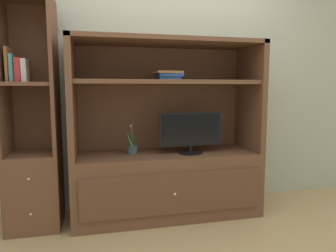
% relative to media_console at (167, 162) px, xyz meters
% --- Properties ---
extents(ground_plane, '(8.00, 8.00, 0.00)m').
position_rel_media_console_xyz_m(ground_plane, '(0.00, -0.41, -0.49)').
color(ground_plane, tan).
extents(painted_rear_wall, '(6.00, 0.10, 2.80)m').
position_rel_media_console_xyz_m(painted_rear_wall, '(0.00, 0.34, 0.91)').
color(painted_rear_wall, '#ADB29E').
rests_on(painted_rear_wall, ground_plane).
extents(media_console, '(1.67, 0.59, 1.58)m').
position_rel_media_console_xyz_m(media_console, '(0.00, 0.00, 0.00)').
color(media_console, brown).
rests_on(media_console, ground_plane).
extents(tv_monitor, '(0.58, 0.22, 0.37)m').
position_rel_media_console_xyz_m(tv_monitor, '(0.20, -0.08, 0.29)').
color(tv_monitor, black).
rests_on(tv_monitor, media_console).
extents(potted_plant, '(0.09, 0.13, 0.29)m').
position_rel_media_console_xyz_m(potted_plant, '(-0.31, 0.00, 0.14)').
color(potted_plant, '#384C56').
rests_on(potted_plant, media_console).
extents(magazine_stack, '(0.25, 0.29, 0.08)m').
position_rel_media_console_xyz_m(magazine_stack, '(0.01, -0.01, 0.79)').
color(magazine_stack, '#2D519E').
rests_on(magazine_stack, media_console).
extents(bookshelf_tall, '(0.42, 0.44, 1.89)m').
position_rel_media_console_xyz_m(bookshelf_tall, '(-1.14, 0.00, 0.14)').
color(bookshelf_tall, brown).
rests_on(bookshelf_tall, ground_plane).
extents(upright_book_row, '(0.15, 0.18, 0.27)m').
position_rel_media_console_xyz_m(upright_book_row, '(-1.22, -0.01, 0.83)').
color(upright_book_row, '#A56638').
rests_on(upright_book_row, bookshelf_tall).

